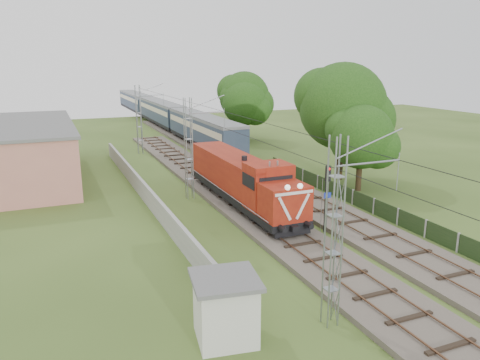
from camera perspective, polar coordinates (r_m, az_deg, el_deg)
name	(u,v)px	position (r m, az deg, el deg)	size (l,w,h in m)	color
ground	(297,246)	(28.44, 6.95, -7.94)	(140.00, 140.00, 0.00)	#35491B
track_main	(249,209)	(34.23, 1.16, -3.59)	(4.20, 70.00, 0.45)	#6B6054
track_side	(242,167)	(47.66, 0.30, 1.60)	(4.20, 80.00, 0.45)	#6B6054
catenary	(189,149)	(36.85, -6.20, 3.84)	(3.31, 70.00, 8.00)	gray
boundary_wall	(146,194)	(36.77, -11.36, -1.67)	(0.25, 40.00, 1.50)	#9E9E99
station_building	(26,151)	(47.46, -24.61, 3.24)	(8.40, 20.40, 5.22)	#B26C5F
fence	(374,206)	(34.90, 16.02, -3.09)	(0.12, 32.00, 1.20)	black
locomotive	(242,179)	(34.93, 0.24, 0.12)	(2.82, 16.12, 4.09)	black
coach_rake	(161,111)	(80.11, -9.64, 8.30)	(2.99, 66.61, 3.45)	black
signal_post	(327,187)	(29.81, 10.56, -0.80)	(0.49, 0.38, 4.46)	black
relay_hut	(225,308)	(19.00, -1.79, -15.34)	(2.93, 2.93, 2.65)	beige
tree_a	(362,138)	(40.14, 14.65, 5.02)	(5.61, 5.34, 7.27)	#392817
tree_b	(344,107)	(43.47, 12.53, 8.64)	(8.20, 7.81, 10.64)	#392817
tree_c	(245,104)	(63.37, 0.61, 9.30)	(6.31, 6.01, 8.18)	#392817
tree_d	(245,97)	(64.86, 0.61, 10.04)	(7.17, 6.83, 9.30)	#392817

